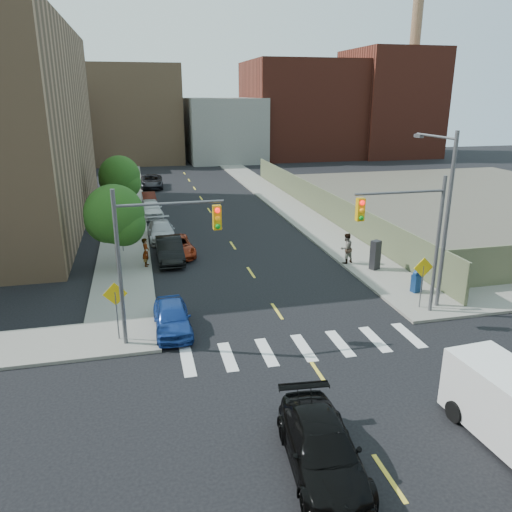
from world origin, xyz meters
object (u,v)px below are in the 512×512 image
parked_car_black (169,250)px  parked_car_silver (161,231)px  parked_car_red (176,246)px  pedestrian_west (146,252)px  parked_car_grey (152,181)px  payphone (375,255)px  parked_car_white (151,209)px  parked_car_maroon (149,198)px  mailbox (417,281)px  parked_car_blue (172,317)px  pedestrian_east (346,248)px  black_sedan (322,448)px

parked_car_black → parked_car_silver: (-0.23, 5.25, -0.08)m
parked_car_red → pedestrian_west: pedestrian_west is taller
parked_car_grey → payphone: (12.47, -33.05, 0.31)m
parked_car_white → pedestrian_west: bearing=-97.5°
parked_car_maroon → pedestrian_west: 19.67m
parked_car_black → mailbox: size_ratio=3.75×
parked_car_blue → parked_car_black: parked_car_black is taller
parked_car_red → parked_car_maroon: bearing=89.8°
payphone → pedestrian_east: size_ratio=0.93×
parked_car_maroon → payphone: bearing=-63.8°
parked_car_silver → parked_car_maroon: 13.31m
parked_car_blue → mailbox: mailbox is taller
parked_car_blue → payphone: size_ratio=2.23×
parked_car_grey → parked_car_red: bearing=-86.7°
parked_car_white → parked_car_grey: (0.62, 15.03, -0.03)m
parked_car_white → payphone: bearing=-58.3°
black_sedan → mailbox: bearing=54.6°
parked_car_white → parked_car_blue: bearing=-94.0°
black_sedan → pedestrian_east: bearing=69.8°
parked_car_black → parked_car_blue: bearing=-94.3°
parked_car_white → parked_car_maroon: size_ratio=1.25×
parked_car_silver → parked_car_grey: (0.11, 22.76, 0.06)m
parked_car_white → black_sedan: 33.83m
parked_car_red → parked_car_silver: size_ratio=0.96×
parked_car_grey → parked_car_silver: bearing=-88.5°
parked_car_red → parked_car_grey: (-0.68, 26.79, 0.12)m
parked_car_blue → payphone: bearing=22.2°
parked_car_blue → parked_car_grey: size_ratio=0.75×
parked_car_blue → parked_car_silver: 15.73m
black_sedan → payphone: (9.38, 15.61, 0.35)m
mailbox → pedestrian_west: (-14.43, 7.96, 0.30)m
parked_car_red → parked_car_maroon: parked_car_red is taller
pedestrian_west → pedestrian_east: bearing=-92.4°
parked_car_silver → parked_car_grey: size_ratio=0.88×
parked_car_silver → black_sedan: bearing=-84.6°
parked_car_blue → parked_car_black: bearing=86.1°
parked_car_silver → parked_car_red: bearing=-80.5°
parked_car_white → parked_car_grey: parked_car_white is taller
payphone → parked_car_white: bearing=102.9°
parked_car_white → parked_car_grey: size_ratio=0.84×
black_sedan → pedestrian_east: pedestrian_east is taller
parked_car_grey → payphone: size_ratio=2.98×
parked_car_blue → parked_car_white: (-0.12, 23.46, 0.09)m
parked_car_black → pedestrian_east: bearing=-18.5°
parked_car_red → parked_car_white: parked_car_white is taller
parked_car_red → mailbox: bearing=-44.3°
parked_car_maroon → black_sedan: size_ratio=0.74×
parked_car_maroon → parked_car_blue: bearing=-92.5°
pedestrian_west → pedestrian_east: size_ratio=0.92×
parked_car_white → black_sedan: bearing=-88.0°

